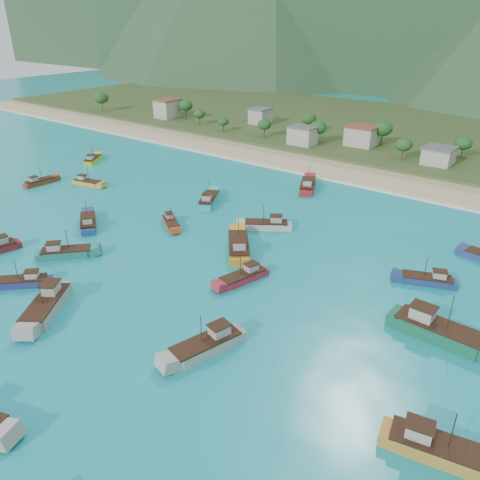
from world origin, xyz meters
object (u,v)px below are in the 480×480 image
Objects in this scene: boat_24 at (308,186)px; boat_8 at (438,332)px; boat_1 at (47,306)px; boat_21 at (437,450)px; boat_28 at (244,277)px; boat_31 at (40,182)px; boat_19 at (267,225)px; boat_23 at (209,201)px; boat_3 at (428,280)px; boat_18 at (88,183)px; boat_12 at (93,160)px; boat_30 at (207,346)px; boat_2 at (23,282)px; boat_14 at (239,247)px; boat_6 at (88,223)px; boat_4 at (65,253)px; boat_11 at (171,223)px.

boat_8 is at bearing -68.76° from boat_24.
boat_1 is 57.31m from boat_21.
boat_31 is at bearing 9.00° from boat_28.
boat_23 is at bearing 45.44° from boat_19.
boat_1 is 65.96m from boat_31.
boat_18 is at bearing 70.16° from boat_3.
boat_30 reaches higher than boat_12.
boat_14 is (21.59, 32.38, 0.39)m from boat_2.
boat_14 is 30.20m from boat_30.
boat_6 reaches higher than boat_18.
boat_8 is at bearing -45.82° from boat_14.
boat_4 is 0.79× the size of boat_24.
boat_23 is at bearing -45.28° from boat_2.
boat_11 is at bearing -14.79° from boat_6.
boat_6 is at bearing -142.51° from boat_24.
boat_4 reaches higher than boat_2.
boat_18 is 0.95× the size of boat_28.
boat_19 is at bearing 58.91° from boat_14.
boat_30 is (22.60, -66.46, -0.05)m from boat_24.
boat_1 is at bearing -107.42° from boat_23.
boat_19 is 1.18× the size of boat_31.
boat_24 is at bearing 116.55° from boat_4.
boat_8 is 1.60× the size of boat_31.
boat_19 is at bearing 84.81° from boat_18.
boat_19 is (19.69, 44.95, 0.15)m from boat_2.
boat_21 is (12.00, -34.90, 0.25)m from boat_3.
boat_24 is at bearing 31.74° from boat_3.
boat_1 is at bearing -146.23° from boat_2.
boat_4 is 0.80× the size of boat_21.
boat_8 is 1.72× the size of boat_11.
boat_21 is at bearing -60.47° from boat_23.
boat_12 is (-41.06, 31.72, -0.13)m from boat_6.
boat_8 reaches higher than boat_3.
boat_11 is 0.68× the size of boat_21.
boat_21 is 78.38m from boat_23.
boat_28 is (9.30, -20.76, -0.10)m from boat_19.
boat_23 is (-19.87, 3.66, 0.07)m from boat_19.
boat_8 is 96.88m from boat_18.
boat_6 is at bearing -17.72° from boat_11.
boat_8 is 1.16× the size of boat_14.
boat_6 is 29.07m from boat_23.
boat_23 is at bearing 127.10° from boat_4.
boat_6 reaches higher than boat_28.
boat_21 is at bearing 39.97° from boat_4.
boat_19 is at bearing -136.40° from boat_1.
boat_24 is at bearing -22.12° from boat_19.
boat_12 is 0.76× the size of boat_14.
boat_19 is 0.86× the size of boat_21.
boat_1 reaches higher than boat_3.
boat_21 reaches higher than boat_3.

